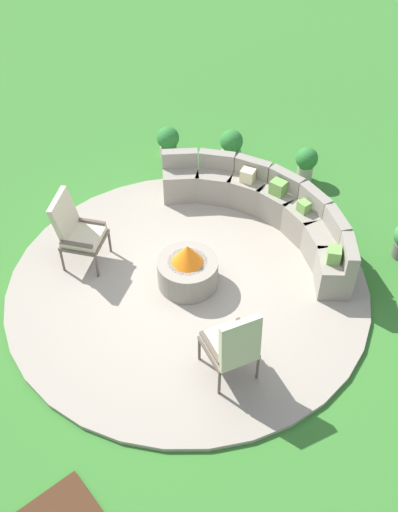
{
  "coord_description": "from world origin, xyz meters",
  "views": [
    {
      "loc": [
        4.37,
        -3.44,
        5.85
      ],
      "look_at": [
        0.0,
        0.2,
        0.45
      ],
      "focal_mm": 40.51,
      "sensor_mm": 36.0,
      "label": 1
    }
  ],
  "objects": [
    {
      "name": "fire_pit",
      "position": [
        0.0,
        0.0,
        0.32
      ],
      "size": [
        0.83,
        0.83,
        0.69
      ],
      "color": "gray",
      "rests_on": "patio_circle"
    },
    {
      "name": "potted_plant_1",
      "position": [
        -1.89,
        2.5,
        0.33
      ],
      "size": [
        0.4,
        0.4,
        0.62
      ],
      "color": "#A89E8E",
      "rests_on": "ground_plane"
    },
    {
      "name": "potted_plant_0",
      "position": [
        -0.68,
        3.09,
        0.36
      ],
      "size": [
        0.37,
        0.37,
        0.62
      ],
      "color": "#A89E8E",
      "rests_on": "ground_plane"
    },
    {
      "name": "potted_plant_2",
      "position": [
        -2.73,
        1.76,
        0.31
      ],
      "size": [
        0.4,
        0.4,
        0.58
      ],
      "color": "#A89E8E",
      "rests_on": "ground_plane"
    },
    {
      "name": "lounge_chair_front_right",
      "position": [
        1.51,
        -0.56,
        0.62
      ],
      "size": [
        0.71,
        0.66,
        1.1
      ],
      "rotation": [
        0.0,
        0.0,
        7.6
      ],
      "color": "brown",
      "rests_on": "patio_circle"
    },
    {
      "name": "ground_plane",
      "position": [
        0.0,
        0.0,
        0.0
      ],
      "size": [
        24.0,
        24.0,
        0.0
      ],
      "primitive_type": "plane",
      "color": "#387A2D"
    },
    {
      "name": "patio_circle",
      "position": [
        0.0,
        0.0,
        0.03
      ],
      "size": [
        5.0,
        5.0,
        0.06
      ],
      "primitive_type": "cylinder",
      "color": "#9E9384",
      "rests_on": "ground_plane"
    },
    {
      "name": "lounge_chair_front_left",
      "position": [
        -1.34,
        -0.89,
        0.63
      ],
      "size": [
        0.78,
        0.81,
        1.14
      ],
      "rotation": [
        0.0,
        0.0,
        5.36
      ],
      "color": "brown",
      "rests_on": "patio_circle"
    },
    {
      "name": "curved_stone_bench",
      "position": [
        -0.18,
        1.69,
        0.38
      ],
      "size": [
        3.63,
        1.43,
        0.77
      ],
      "color": "gray",
      "rests_on": "patio_circle"
    }
  ]
}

